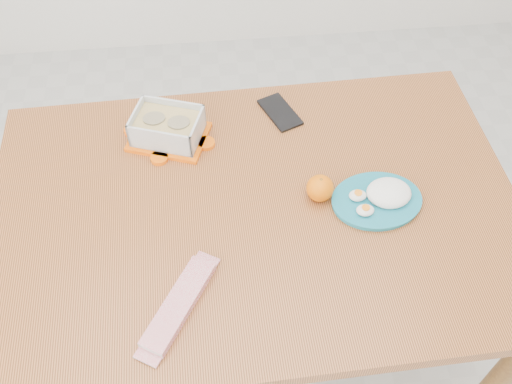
{
  "coord_description": "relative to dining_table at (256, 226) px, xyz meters",
  "views": [
    {
      "loc": [
        -0.05,
        -0.83,
        1.91
      ],
      "look_at": [
        0.04,
        0.04,
        0.81
      ],
      "focal_mm": 40.0,
      "sensor_mm": 36.0,
      "label": 1
    }
  ],
  "objects": [
    {
      "name": "ground",
      "position": [
        -0.04,
        -0.04,
        -0.67
      ],
      "size": [
        3.5,
        3.5,
        0.0
      ],
      "primitive_type": "plane",
      "color": "#B7B7B2",
      "rests_on": "ground"
    },
    {
      "name": "orange_fruit",
      "position": [
        0.16,
        0.02,
        0.12
      ],
      "size": [
        0.07,
        0.07,
        0.07
      ],
      "primitive_type": "sphere",
      "color": "orange",
      "rests_on": "dining_table"
    },
    {
      "name": "dining_table",
      "position": [
        0.0,
        0.0,
        0.0
      ],
      "size": [
        1.38,
        0.94,
        0.75
      ],
      "rotation": [
        0.0,
        0.0,
        0.03
      ],
      "color": "#AF6331",
      "rests_on": "ground"
    },
    {
      "name": "food_container",
      "position": [
        -0.22,
        0.26,
        0.13
      ],
      "size": [
        0.25,
        0.22,
        0.09
      ],
      "rotation": [
        0.0,
        0.0,
        -0.33
      ],
      "color": "#F35F07",
      "rests_on": "dining_table"
    },
    {
      "name": "candy_bar",
      "position": [
        -0.2,
        -0.26,
        0.1
      ],
      "size": [
        0.18,
        0.24,
        0.02
      ],
      "primitive_type": "cube",
      "rotation": [
        0.0,
        0.0,
        1.03
      ],
      "color": "#B1091C",
      "rests_on": "dining_table"
    },
    {
      "name": "smartphone",
      "position": [
        0.1,
        0.33,
        0.09
      ],
      "size": [
        0.13,
        0.16,
        0.01
      ],
      "primitive_type": "cube",
      "rotation": [
        0.0,
        0.0,
        0.4
      ],
      "color": "black",
      "rests_on": "dining_table"
    },
    {
      "name": "rice_plate",
      "position": [
        0.32,
        -0.02,
        0.11
      ],
      "size": [
        0.25,
        0.25,
        0.06
      ],
      "rotation": [
        0.0,
        0.0,
        0.09
      ],
      "color": "#187488",
      "rests_on": "dining_table"
    }
  ]
}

